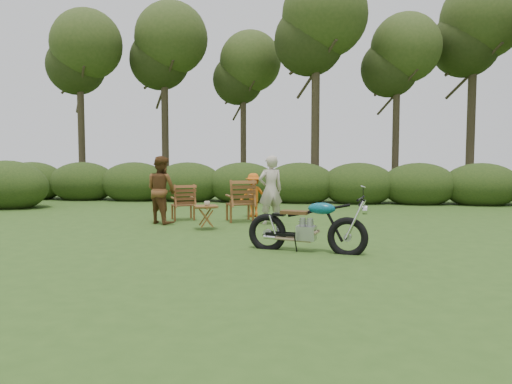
# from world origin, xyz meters

# --- Properties ---
(ground) EXTENTS (80.00, 80.00, 0.00)m
(ground) POSITION_xyz_m (0.00, 0.00, 0.00)
(ground) COLOR #2E4D19
(ground) RESTS_ON ground
(tree_line) EXTENTS (22.52, 11.62, 8.14)m
(tree_line) POSITION_xyz_m (0.50, 9.74, 3.81)
(tree_line) COLOR #33291B
(tree_line) RESTS_ON ground
(motorcycle) EXTENTS (2.11, 1.15, 1.14)m
(motorcycle) POSITION_xyz_m (0.52, 0.24, 0.00)
(motorcycle) COLOR #0D92AF
(motorcycle) RESTS_ON ground
(lawn_chair_right) EXTENTS (0.93, 0.93, 1.04)m
(lawn_chair_right) POSITION_xyz_m (-1.26, 3.91, 0.00)
(lawn_chair_right) COLOR brown
(lawn_chair_right) RESTS_ON ground
(lawn_chair_left) EXTENTS (0.83, 0.83, 0.90)m
(lawn_chair_left) POSITION_xyz_m (-2.75, 4.01, 0.00)
(lawn_chair_left) COLOR brown
(lawn_chair_left) RESTS_ON ground
(side_table) EXTENTS (0.65, 0.60, 0.54)m
(side_table) POSITION_xyz_m (-1.78, 2.46, 0.27)
(side_table) COLOR brown
(side_table) RESTS_ON ground
(cup) EXTENTS (0.15, 0.15, 0.10)m
(cup) POSITION_xyz_m (-1.75, 2.46, 0.59)
(cup) COLOR #BEB69D
(cup) RESTS_ON side_table
(adult_a) EXTENTS (0.71, 0.62, 1.65)m
(adult_a) POSITION_xyz_m (-0.44, 3.51, 0.00)
(adult_a) COLOR #BBAD9A
(adult_a) RESTS_ON ground
(adult_b) EXTENTS (1.00, 0.94, 1.64)m
(adult_b) POSITION_xyz_m (-3.07, 3.26, 0.00)
(adult_b) COLOR brown
(adult_b) RESTS_ON ground
(child) EXTENTS (0.87, 0.72, 1.17)m
(child) POSITION_xyz_m (-1.04, 4.81, 0.00)
(child) COLOR #C15712
(child) RESTS_ON ground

